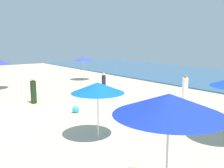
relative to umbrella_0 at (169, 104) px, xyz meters
The scene contains 7 objects.
umbrella_0 is the anchor object (origin of this frame).
umbrella_2 4.78m from the umbrella_0, 164.95° to the left, with size 2.10×2.10×2.28m.
umbrella_3 20.26m from the umbrella_0, 154.29° to the left, with size 2.00×2.00×2.34m.
beachgoer_0 12.42m from the umbrella_0, 151.36° to the left, with size 0.37×0.37×1.69m.
beachgoer_1 12.06m from the umbrella_0, behind, with size 0.47×0.47×1.65m.
beachgoer_2 12.18m from the umbrella_0, 125.15° to the left, with size 0.39×0.39×1.65m.
beach_ball_0 9.01m from the umbrella_0, 164.53° to the left, with size 0.39×0.39×0.39m, color #32A7CD.
Camera 1 is at (13.09, -2.23, 3.86)m, focal length 40.88 mm.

